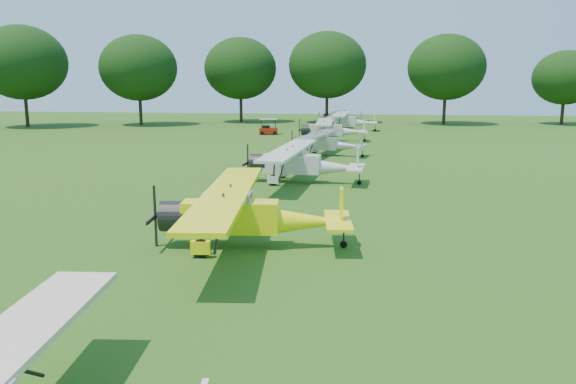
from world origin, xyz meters
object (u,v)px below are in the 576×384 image
aircraft_6 (346,120)px  golf_cart (268,129)px  aircraft_5 (331,128)px  aircraft_4 (325,142)px  aircraft_2 (245,212)px  aircraft_7 (342,116)px  aircraft_3 (300,161)px

aircraft_6 → golf_cart: aircraft_6 is taller
aircraft_5 → golf_cart: aircraft_5 is taller
aircraft_4 → aircraft_5: (-0.47, 11.48, 0.14)m
aircraft_2 → aircraft_6: bearing=82.1°
aircraft_6 → golf_cart: (-8.31, -6.52, -0.73)m
aircraft_2 → aircraft_6: aircraft_6 is taller
aircraft_2 → aircraft_6: size_ratio=0.98×
aircraft_5 → aircraft_7: 24.94m
aircraft_6 → aircraft_7: aircraft_6 is taller
aircraft_2 → aircraft_7: size_ratio=1.19×
aircraft_2 → aircraft_3: (0.20, 13.10, -0.01)m
aircraft_7 → aircraft_4: bearing=-83.8°
aircraft_2 → aircraft_3: 13.10m
aircraft_2 → aircraft_5: size_ratio=1.02×
aircraft_4 → aircraft_7: 36.42m
aircraft_4 → golf_cart: 19.28m
aircraft_6 → aircraft_7: 12.39m
aircraft_4 → aircraft_7: size_ratio=1.04×
aircraft_5 → aircraft_6: 12.63m
aircraft_3 → aircraft_4: size_ratio=1.13×
aircraft_2 → aircraft_4: (0.53, 25.59, -0.16)m
aircraft_7 → aircraft_6: bearing=-79.4°
aircraft_3 → aircraft_4: (0.33, 12.49, -0.15)m
golf_cart → aircraft_7: bearing=58.6°
aircraft_3 → aircraft_5: (-0.14, 23.97, -0.01)m
aircraft_6 → golf_cart: size_ratio=5.08×
aircraft_3 → aircraft_7: size_ratio=1.18×
aircraft_3 → aircraft_4: aircraft_3 is taller
aircraft_4 → aircraft_5: 11.49m
aircraft_2 → golf_cart: 43.79m
aircraft_5 → golf_cart: size_ratio=4.89×
aircraft_4 → aircraft_2: bearing=-82.0°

